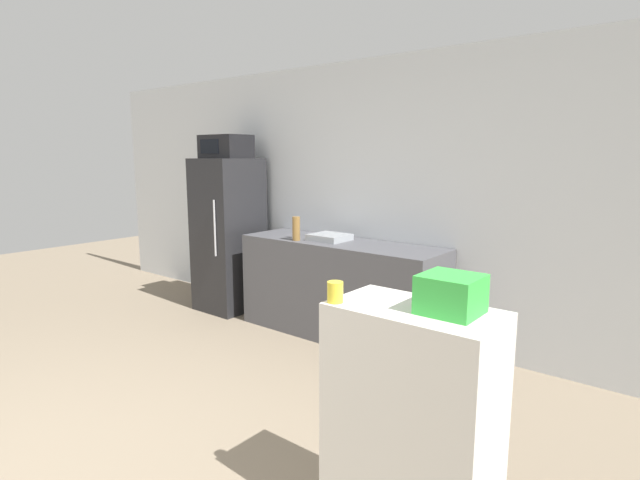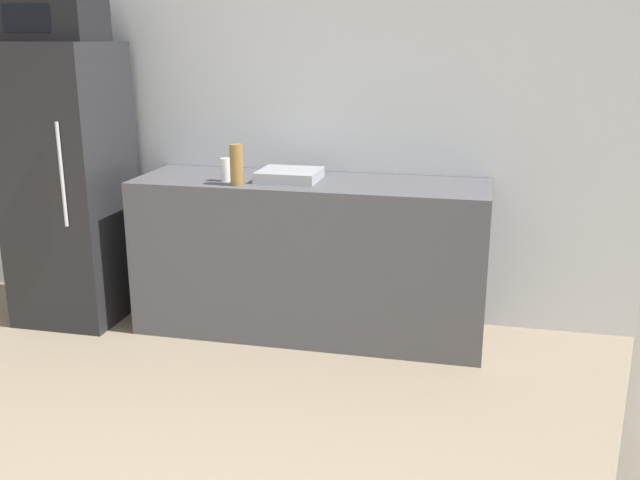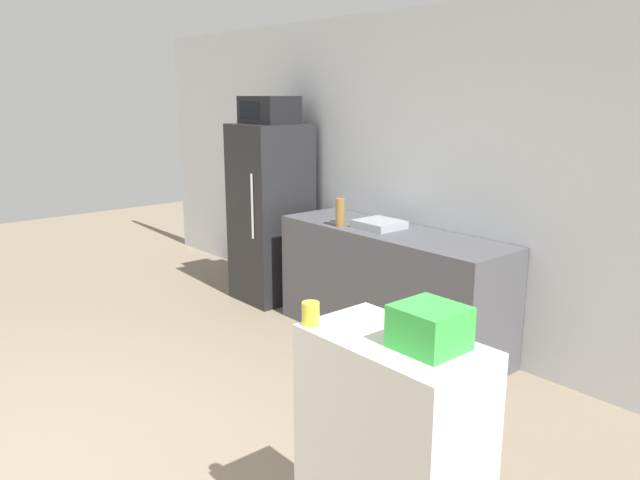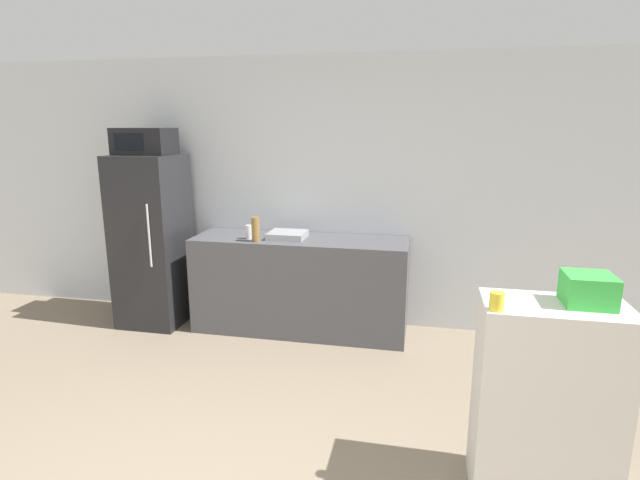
{
  "view_description": "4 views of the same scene",
  "coord_description": "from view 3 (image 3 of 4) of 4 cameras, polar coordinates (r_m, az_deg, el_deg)",
  "views": [
    {
      "loc": [
        2.72,
        -0.75,
        1.71
      ],
      "look_at": [
        0.37,
        2.16,
        1.07
      ],
      "focal_mm": 28.0,
      "sensor_mm": 36.0,
      "label": 1
    },
    {
      "loc": [
        0.94,
        -0.94,
        1.7
      ],
      "look_at": [
        0.27,
        1.94,
        0.86
      ],
      "focal_mm": 40.0,
      "sensor_mm": 36.0,
      "label": 2
    },
    {
      "loc": [
        3.24,
        -0.56,
        1.97
      ],
      "look_at": [
        0.28,
        1.96,
        1.04
      ],
      "focal_mm": 35.0,
      "sensor_mm": 36.0,
      "label": 3
    },
    {
      "loc": [
        1.1,
        -1.49,
        1.96
      ],
      "look_at": [
        0.39,
        1.93,
        1.15
      ],
      "focal_mm": 28.0,
      "sensor_mm": 36.0,
      "label": 4
    }
  ],
  "objects": [
    {
      "name": "wall_back",
      "position": [
        5.07,
        9.48,
        5.66
      ],
      "size": [
        8.0,
        0.06,
        2.6
      ],
      "primitive_type": "cube",
      "color": "silver",
      "rests_on": "ground_plane"
    },
    {
      "name": "refrigerator",
      "position": [
        5.96,
        -4.51,
        2.47
      ],
      "size": [
        0.6,
        0.65,
        1.68
      ],
      "color": "#232326",
      "rests_on": "ground_plane"
    },
    {
      "name": "microwave",
      "position": [
        5.85,
        -4.7,
        11.77
      ],
      "size": [
        0.53,
        0.37,
        0.25
      ],
      "color": "black",
      "rests_on": "refrigerator"
    },
    {
      "name": "counter",
      "position": [
        5.02,
        6.39,
        -4.19
      ],
      "size": [
        2.03,
        0.62,
        0.91
      ],
      "primitive_type": "cube",
      "color": "#4C4C51",
      "rests_on": "ground_plane"
    },
    {
      "name": "sink_basin",
      "position": [
        4.96,
        5.44,
        1.45
      ],
      "size": [
        0.34,
        0.31,
        0.06
      ],
      "primitive_type": "cube",
      "color": "#9EA3A8",
      "rests_on": "counter"
    },
    {
      "name": "bottle_tall",
      "position": [
        4.98,
        1.84,
        2.53
      ],
      "size": [
        0.07,
        0.07,
        0.23
      ],
      "primitive_type": "cylinder",
      "color": "olive",
      "rests_on": "counter"
    },
    {
      "name": "bottle_short",
      "position": [
        5.12,
        1.86,
        2.29
      ],
      "size": [
        0.06,
        0.06,
        0.13
      ],
      "primitive_type": "cylinder",
      "color": "silver",
      "rests_on": "counter"
    },
    {
      "name": "shelf_cabinet",
      "position": [
        2.6,
        6.46,
        -20.03
      ],
      "size": [
        0.71,
        0.4,
        1.09
      ],
      "primitive_type": "cube",
      "color": "silver",
      "rests_on": "ground_plane"
    },
    {
      "name": "basket",
      "position": [
        2.24,
        9.98,
        -7.88
      ],
      "size": [
        0.23,
        0.22,
        0.16
      ],
      "primitive_type": "cube",
      "color": "green",
      "rests_on": "shelf_cabinet"
    },
    {
      "name": "jar",
      "position": [
        2.44,
        -0.86,
        -6.73
      ],
      "size": [
        0.07,
        0.07,
        0.09
      ],
      "primitive_type": "cylinder",
      "color": "yellow",
      "rests_on": "shelf_cabinet"
    }
  ]
}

